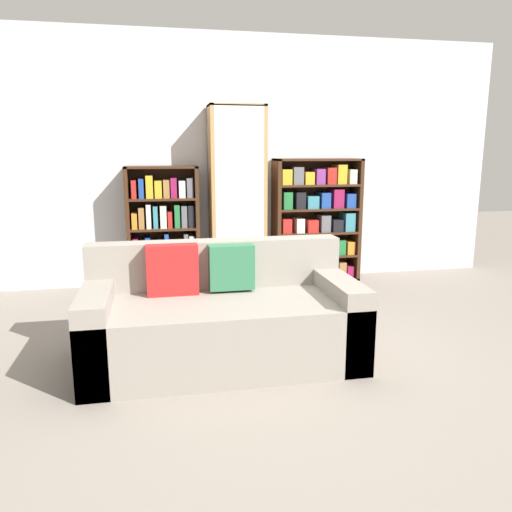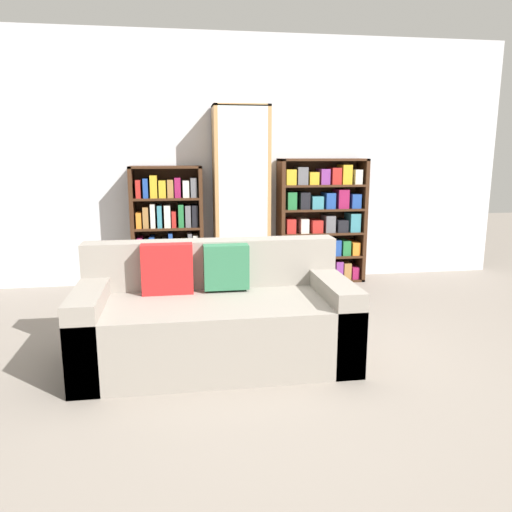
% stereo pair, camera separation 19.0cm
% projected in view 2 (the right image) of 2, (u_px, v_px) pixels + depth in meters
% --- Properties ---
extents(ground_plane, '(16.00, 16.00, 0.00)m').
position_uv_depth(ground_plane, '(269.00, 379.00, 3.26)').
color(ground_plane, gray).
extents(wall_back, '(6.42, 0.06, 2.70)m').
position_uv_depth(wall_back, '(227.00, 161.00, 5.53)').
color(wall_back, silver).
rests_on(wall_back, ground).
extents(couch, '(1.87, 0.90, 0.82)m').
position_uv_depth(couch, '(215.00, 319.00, 3.52)').
color(couch, gray).
rests_on(couch, ground).
extents(bookshelf_left, '(0.76, 0.32, 1.31)m').
position_uv_depth(bookshelf_left, '(168.00, 231.00, 5.38)').
color(bookshelf_left, '#3D2314').
rests_on(bookshelf_left, ground).
extents(display_cabinet, '(0.59, 0.36, 1.93)m').
position_uv_depth(display_cabinet, '(241.00, 198.00, 5.41)').
color(display_cabinet, '#AD7F4C').
rests_on(display_cabinet, ground).
extents(bookshelf_right, '(0.98, 0.32, 1.38)m').
position_uv_depth(bookshelf_right, '(322.00, 222.00, 5.62)').
color(bookshelf_right, '#3D2314').
rests_on(bookshelf_right, ground).
extents(wine_bottle, '(0.07, 0.07, 0.34)m').
position_uv_depth(wine_bottle, '(314.00, 305.00, 4.36)').
color(wine_bottle, '#192333').
rests_on(wine_bottle, ground).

